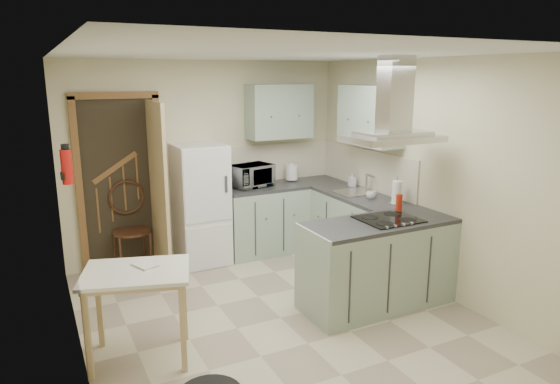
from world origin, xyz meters
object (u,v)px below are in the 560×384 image
drop_leaf_table (139,315)px  bentwood_chair (131,232)px  extractor_hood (393,138)px  microwave (251,176)px  peninsula (378,263)px  fridge (201,204)px

drop_leaf_table → bentwood_chair: bentwood_chair is taller
bentwood_chair → drop_leaf_table: bearing=-101.2°
drop_leaf_table → bentwood_chair: bearing=97.9°
extractor_hood → drop_leaf_table: size_ratio=1.08×
extractor_hood → microwave: bearing=107.1°
drop_leaf_table → bentwood_chair: 2.02m
drop_leaf_table → microwave: size_ratio=1.60×
peninsula → extractor_hood: size_ratio=1.72×
extractor_hood → drop_leaf_table: 2.82m
fridge → drop_leaf_table: (-1.16, -1.90, -0.36)m
peninsula → bentwood_chair: size_ratio=1.57×
drop_leaf_table → bentwood_chair: (0.32, 1.99, 0.10)m
bentwood_chair → extractor_hood: bearing=-45.8°
peninsula → extractor_hood: 1.27m
bentwood_chair → fridge: bearing=-8.2°
fridge → microwave: fridge is taller
fridge → peninsula: 2.35m
extractor_hood → bentwood_chair: (-2.17, 2.07, -1.23)m
bentwood_chair → microwave: (1.55, -0.05, 0.55)m
extractor_hood → bentwood_chair: 3.24m
extractor_hood → drop_leaf_table: bearing=178.2°
peninsula → bentwood_chair: bentwood_chair is taller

